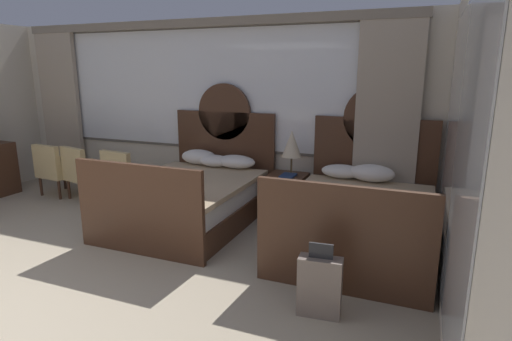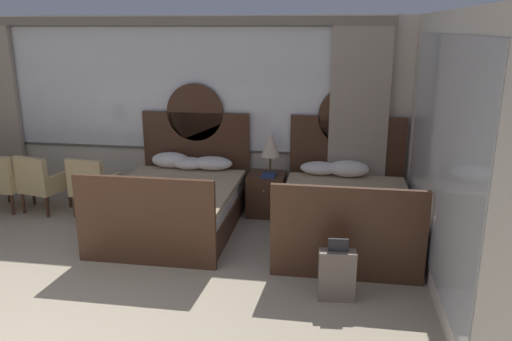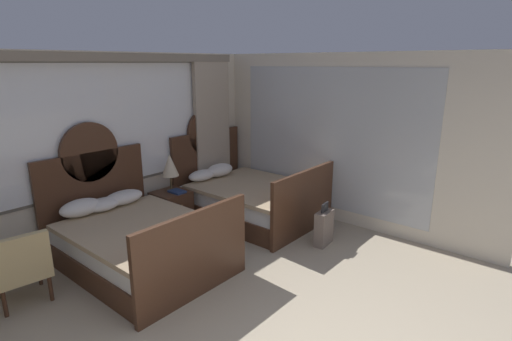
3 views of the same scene
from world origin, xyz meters
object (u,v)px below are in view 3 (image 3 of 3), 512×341
object	(u,v)px
armchair_by_window_left	(21,265)
bed_near_window	(137,239)
nightstand_between_beds	(172,209)
book_on_nightstand	(177,192)
bed_near_mirror	(248,197)
table_lamp_on_nightstand	(170,165)
suitcase_on_floor	(324,228)

from	to	relation	value
armchair_by_window_left	bed_near_window	bearing A→B (deg)	-10.36
nightstand_between_beds	book_on_nightstand	world-z (taller)	book_on_nightstand
bed_near_window	book_on_nightstand	size ratio (longest dim) A/B	8.30
nightstand_between_beds	armchair_by_window_left	size ratio (longest dim) A/B	0.70
bed_near_mirror	table_lamp_on_nightstand	bearing A→B (deg)	145.12
nightstand_between_beds	table_lamp_on_nightstand	bearing A→B (deg)	39.84
bed_near_window	table_lamp_on_nightstand	distance (m)	1.48
bed_near_window	book_on_nightstand	bearing A→B (deg)	26.64
bed_near_mirror	book_on_nightstand	xyz separation A→B (m)	(-1.03, 0.58, 0.24)
table_lamp_on_nightstand	armchair_by_window_left	distance (m)	2.51
nightstand_between_beds	bed_near_mirror	bearing A→B (deg)	-32.30
nightstand_between_beds	book_on_nightstand	size ratio (longest dim) A/B	2.24
bed_near_window	nightstand_between_beds	xyz separation A→B (m)	(1.08, 0.67, -0.07)
bed_near_window	table_lamp_on_nightstand	world-z (taller)	bed_near_window
bed_near_mirror	book_on_nightstand	distance (m)	1.21
bed_near_window	armchair_by_window_left	xyz separation A→B (m)	(-1.28, 0.23, 0.08)
bed_near_window	table_lamp_on_nightstand	xyz separation A→B (m)	(1.13, 0.71, 0.63)
bed_near_mirror	table_lamp_on_nightstand	world-z (taller)	bed_near_mirror
armchair_by_window_left	suitcase_on_floor	world-z (taller)	armchair_by_window_left
table_lamp_on_nightstand	suitcase_on_floor	distance (m)	2.54
bed_near_window	book_on_nightstand	world-z (taller)	bed_near_window
bed_near_mirror	book_on_nightstand	size ratio (longest dim) A/B	8.30
armchair_by_window_left	suitcase_on_floor	xyz separation A→B (m)	(3.35, -1.76, -0.19)
bed_near_mirror	table_lamp_on_nightstand	size ratio (longest dim) A/B	3.60
table_lamp_on_nightstand	suitcase_on_floor	xyz separation A→B (m)	(0.95, -2.23, -0.74)
bed_near_window	armchair_by_window_left	bearing A→B (deg)	169.64
bed_near_window	bed_near_mirror	world-z (taller)	same
nightstand_between_beds	armchair_by_window_left	world-z (taller)	armchair_by_window_left
nightstand_between_beds	suitcase_on_floor	world-z (taller)	suitcase_on_floor
suitcase_on_floor	bed_near_window	bearing A→B (deg)	143.68
bed_near_mirror	armchair_by_window_left	size ratio (longest dim) A/B	2.58
bed_near_window	armchair_by_window_left	world-z (taller)	bed_near_window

